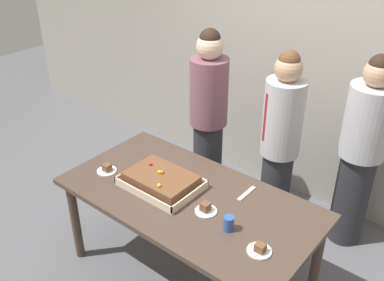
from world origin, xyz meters
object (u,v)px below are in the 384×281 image
object	(u,v)px
cake_server_utensil	(247,193)
person_serving_front	(361,152)
party_table	(189,206)
plated_slice_near_left	(107,169)
plated_slice_near_right	(206,209)
person_striped_tie_right	(208,121)
person_green_shirt_behind	(280,146)
sheet_cake	(161,181)
plated_slice_far_left	(260,249)
drink_cup_nearest	(229,223)

from	to	relation	value
cake_server_utensil	person_serving_front	distance (m)	1.03
party_table	plated_slice_near_left	bearing A→B (deg)	-167.14
plated_slice_near_left	plated_slice_near_right	size ratio (longest dim) A/B	1.00
plated_slice_near_right	person_striped_tie_right	size ratio (longest dim) A/B	0.09
plated_slice_near_left	person_striped_tie_right	distance (m)	0.98
plated_slice_near_left	person_green_shirt_behind	size ratio (longest dim) A/B	0.09
sheet_cake	person_green_shirt_behind	distance (m)	1.00
person_striped_tie_right	person_serving_front	bearing A→B (deg)	95.11
plated_slice_near_right	person_striped_tie_right	xyz separation A→B (m)	(-0.63, 0.85, 0.11)
plated_slice_far_left	person_green_shirt_behind	distance (m)	1.11
person_striped_tie_right	plated_slice_near_right	bearing A→B (deg)	22.65
cake_server_utensil	person_serving_front	size ratio (longest dim) A/B	0.12
person_green_shirt_behind	person_striped_tie_right	bearing A→B (deg)	-57.22
plated_slice_far_left	person_striped_tie_right	world-z (taller)	person_striped_tie_right
plated_slice_near_left	person_green_shirt_behind	distance (m)	1.36
plated_slice_near_left	cake_server_utensil	size ratio (longest dim) A/B	0.75
plated_slice_near_right	plated_slice_far_left	xyz separation A→B (m)	(0.48, -0.10, -0.00)
cake_server_utensil	person_striped_tie_right	world-z (taller)	person_striped_tie_right
person_serving_front	person_striped_tie_right	size ratio (longest dim) A/B	0.96
sheet_cake	person_serving_front	world-z (taller)	person_serving_front
person_green_shirt_behind	person_striped_tie_right	size ratio (longest dim) A/B	0.97
cake_server_utensil	plated_slice_near_right	bearing A→B (deg)	-107.05
party_table	person_striped_tie_right	size ratio (longest dim) A/B	1.07
person_striped_tie_right	person_green_shirt_behind	bearing A→B (deg)	81.27
party_table	plated_slice_near_left	size ratio (longest dim) A/B	12.24
plated_slice_near_left	person_green_shirt_behind	world-z (taller)	person_green_shirt_behind
drink_cup_nearest	person_serving_front	bearing A→B (deg)	75.45
person_serving_front	person_green_shirt_behind	bearing A→B (deg)	-17.64
party_table	person_striped_tie_right	bearing A→B (deg)	118.69
sheet_cake	drink_cup_nearest	distance (m)	0.65
sheet_cake	person_striped_tie_right	distance (m)	0.85
sheet_cake	plated_slice_near_left	xyz separation A→B (m)	(-0.45, -0.12, -0.03)
party_table	sheet_cake	bearing A→B (deg)	-171.79
party_table	person_green_shirt_behind	distance (m)	0.90
drink_cup_nearest	person_striped_tie_right	distance (m)	1.24
sheet_cake	drink_cup_nearest	xyz separation A→B (m)	(0.65, -0.08, 0.00)
plated_slice_near_right	cake_server_utensil	bearing A→B (deg)	72.95
plated_slice_far_left	person_striped_tie_right	xyz separation A→B (m)	(-1.11, 0.95, 0.11)
drink_cup_nearest	cake_server_utensil	world-z (taller)	drink_cup_nearest
sheet_cake	person_serving_front	distance (m)	1.58
party_table	plated_slice_near_right	xyz separation A→B (m)	(0.20, -0.06, 0.11)
plated_slice_near_left	plated_slice_near_right	bearing A→B (deg)	6.12
party_table	plated_slice_near_left	world-z (taller)	plated_slice_near_left
drink_cup_nearest	person_serving_front	distance (m)	1.36
plated_slice_far_left	cake_server_utensil	xyz separation A→B (m)	(-0.37, 0.44, -0.01)
sheet_cake	plated_slice_near_right	xyz separation A→B (m)	(0.43, -0.03, -0.03)
sheet_cake	person_striped_tie_right	world-z (taller)	person_striped_tie_right
person_serving_front	person_striped_tie_right	xyz separation A→B (m)	(-1.19, -0.41, 0.05)
person_green_shirt_behind	drink_cup_nearest	bearing A→B (deg)	38.53
plated_slice_near_right	party_table	bearing A→B (deg)	162.81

